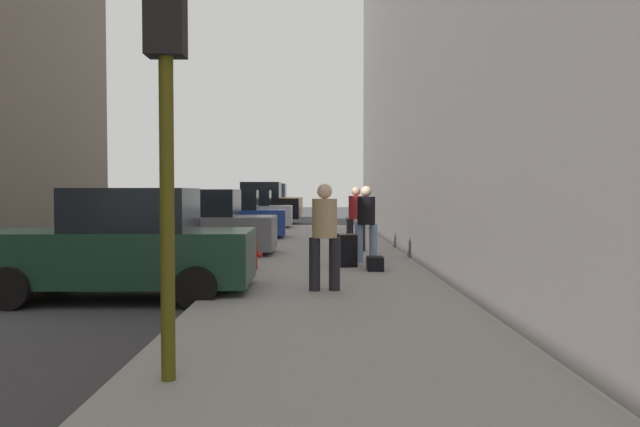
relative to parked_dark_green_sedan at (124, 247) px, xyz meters
The scene contains 14 objects.
sidewalk 3.52m from the parked_dark_green_sedan, 12.04° to the right, with size 4.00×40.00×0.15m, color gray.
parked_dark_green_sedan is the anchor object (origin of this frame).
parked_gray_coupe 5.86m from the parked_dark_green_sedan, 90.00° to the left, with size 4.23×2.11×1.79m.
parked_blue_sedan 11.48m from the parked_dark_green_sedan, 90.00° to the left, with size 4.27×2.19×1.79m.
parked_silver_sedan 17.60m from the parked_dark_green_sedan, 90.00° to the left, with size 4.21×2.08×1.79m.
parked_black_suv 23.81m from the parked_dark_green_sedan, 90.00° to the left, with size 4.66×2.18×2.25m.
parked_bronze_suv 30.32m from the parked_dark_green_sedan, 90.00° to the left, with size 4.64×2.14×2.25m.
fire_hydrant 3.18m from the parked_dark_green_sedan, 55.23° to the left, with size 0.42×0.22×0.70m.
traffic_light 5.52m from the parked_dark_green_sedan, 69.02° to the right, with size 0.32×0.32×3.60m.
pedestrian_in_jeans 5.74m from the parked_dark_green_sedan, 42.45° to the left, with size 0.52×0.45×1.71m.
pedestrian_in_red_jacket 7.78m from the parked_dark_green_sedan, 57.48° to the left, with size 0.50×0.40×1.71m.
pedestrian_in_tan_coat 3.25m from the parked_dark_green_sedan, ahead, with size 0.51×0.43×1.71m.
rolling_suitcase 4.94m from the parked_dark_green_sedan, 40.15° to the left, with size 0.42×0.60×1.04m.
duffel_bag 4.95m from the parked_dark_green_sedan, 29.27° to the left, with size 0.32×0.44×0.28m.
Camera 1 is at (5.73, -9.32, 1.74)m, focal length 35.00 mm.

